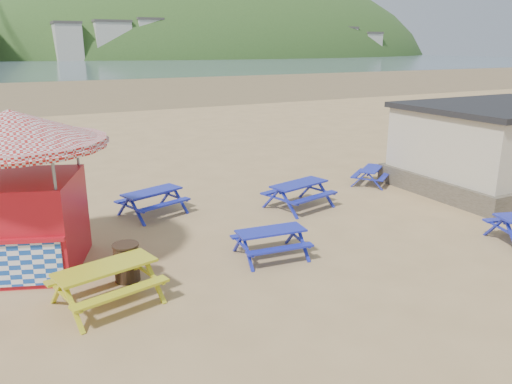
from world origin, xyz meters
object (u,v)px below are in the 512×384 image
picnic_table_blue_a (153,203)px  amenity_block (503,145)px  picnic_table_yellow (107,285)px  litter_bin (127,262)px  ice_cream_kiosk (17,171)px  picnic_table_blue_b (299,195)px

picnic_table_blue_a → amenity_block: (12.92, -2.78, 1.17)m
picnic_table_yellow → litter_bin: size_ratio=2.64×
amenity_block → ice_cream_kiosk: bearing=179.0°
litter_bin → picnic_table_yellow: bearing=-125.2°
litter_bin → picnic_table_blue_b: bearing=23.2°
picnic_table_blue_a → litter_bin: size_ratio=2.54×
picnic_table_blue_a → litter_bin: 4.70m
litter_bin → amenity_block: (14.79, 1.54, 1.11)m
litter_bin → amenity_block: 14.91m
amenity_block → picnic_table_blue_a: bearing=167.9°
picnic_table_blue_b → amenity_block: size_ratio=0.32×
picnic_table_blue_b → picnic_table_yellow: size_ratio=1.00×
picnic_table_blue_b → picnic_table_yellow: bearing=-166.8°
ice_cream_kiosk → litter_bin: bearing=-22.7°
picnic_table_blue_a → picnic_table_yellow: 5.77m
litter_bin → picnic_table_blue_a: bearing=66.6°
picnic_table_yellow → ice_cream_kiosk: bearing=102.7°
picnic_table_blue_b → ice_cream_kiosk: size_ratio=0.43×
picnic_table_blue_b → picnic_table_blue_a: bearing=146.9°
picnic_table_blue_a → amenity_block: size_ratio=0.31×
picnic_table_blue_a → picnic_table_yellow: size_ratio=0.96×
picnic_table_blue_a → picnic_table_yellow: (-2.49, -5.20, 0.03)m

